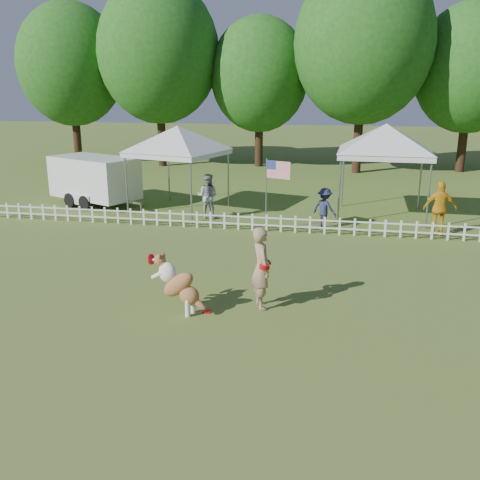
{
  "coord_description": "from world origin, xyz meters",
  "views": [
    {
      "loc": [
        2.28,
        -10.82,
        4.88
      ],
      "look_at": [
        -0.21,
        2.0,
        1.1
      ],
      "focal_mm": 40.0,
      "sensor_mm": 36.0,
      "label": 1
    }
  ],
  "objects": [
    {
      "name": "handler",
      "position": [
        0.59,
        0.4,
        0.94
      ],
      "size": [
        0.69,
        0.81,
        1.89
      ],
      "primitive_type": "imported",
      "rotation": [
        0.0,
        0.0,
        1.98
      ],
      "color": "#A18161",
      "rests_on": "ground"
    },
    {
      "name": "spectator_b",
      "position": [
        1.69,
        7.85,
        0.72
      ],
      "size": [
        1.07,
        0.93,
        1.44
      ],
      "primitive_type": "imported",
      "rotation": [
        0.0,
        0.0,
        2.61
      ],
      "color": "#24294D",
      "rests_on": "ground"
    },
    {
      "name": "tree_left",
      "position": [
        -9.0,
        21.5,
        6.0
      ],
      "size": [
        7.4,
        7.4,
        12.0
      ],
      "primitive_type": null,
      "color": "#1F4E16",
      "rests_on": "ground"
    },
    {
      "name": "spectator_a",
      "position": [
        -2.73,
        8.51,
        0.85
      ],
      "size": [
        0.87,
        0.7,
        1.7
      ],
      "primitive_type": "imported",
      "rotation": [
        0.0,
        0.0,
        3.07
      ],
      "color": "#9C9CA1",
      "rests_on": "ground"
    },
    {
      "name": "spectator_c",
      "position": [
        5.53,
        7.65,
        0.92
      ],
      "size": [
        1.1,
        0.51,
        1.84
      ],
      "primitive_type": "imported",
      "rotation": [
        0.0,
        0.0,
        3.2
      ],
      "color": "gold",
      "rests_on": "ground"
    },
    {
      "name": "dog",
      "position": [
        -1.15,
        -0.24,
        0.66
      ],
      "size": [
        1.34,
        0.74,
        1.31
      ],
      "primitive_type": null,
      "rotation": [
        0.0,
        0.0,
        -0.26
      ],
      "color": "brown",
      "rests_on": "ground"
    },
    {
      "name": "canopy_tent_left",
      "position": [
        -4.19,
        9.57,
        1.65
      ],
      "size": [
        3.93,
        3.93,
        3.3
      ],
      "primitive_type": null,
      "rotation": [
        0.0,
        0.0,
        -0.27
      ],
      "color": "silver",
      "rests_on": "ground"
    },
    {
      "name": "tree_center_left",
      "position": [
        -3.0,
        22.5,
        4.9
      ],
      "size": [
        6.0,
        6.0,
        9.8
      ],
      "primitive_type": null,
      "color": "#1F4E16",
      "rests_on": "ground"
    },
    {
      "name": "tree_right",
      "position": [
        9.0,
        22.5,
        5.2
      ],
      "size": [
        6.2,
        6.2,
        10.4
      ],
      "primitive_type": null,
      "color": "#1F4E16",
      "rests_on": "ground"
    },
    {
      "name": "frisbee_on_turf",
      "position": [
        -0.55,
        -0.12,
        0.01
      ],
      "size": [
        0.3,
        0.3,
        0.02
      ],
      "primitive_type": "cylinder",
      "rotation": [
        0.0,
        0.0,
        -0.4
      ],
      "color": "red",
      "rests_on": "ground"
    },
    {
      "name": "ground",
      "position": [
        0.0,
        0.0,
        0.0
      ],
      "size": [
        120.0,
        120.0,
        0.0
      ],
      "primitive_type": "plane",
      "color": "#476D22",
      "rests_on": "ground"
    },
    {
      "name": "flag_pole",
      "position": [
        -0.28,
        7.04,
        1.26
      ],
      "size": [
        0.94,
        0.46,
        2.53
      ],
      "primitive_type": null,
      "rotation": [
        0.0,
        0.0,
        -0.39
      ],
      "color": "gray",
      "rests_on": "ground"
    },
    {
      "name": "tree_far_left",
      "position": [
        -15.0,
        22.0,
        5.5
      ],
      "size": [
        6.6,
        6.6,
        11.0
      ],
      "primitive_type": null,
      "color": "#1F4E16",
      "rests_on": "ground"
    },
    {
      "name": "tree_center_right",
      "position": [
        3.0,
        21.0,
        6.3
      ],
      "size": [
        7.6,
        7.6,
        12.6
      ],
      "primitive_type": null,
      "color": "#1F4E16",
      "rests_on": "ground"
    },
    {
      "name": "picket_fence",
      "position": [
        0.0,
        7.0,
        0.3
      ],
      "size": [
        22.0,
        0.08,
        0.6
      ],
      "primitive_type": null,
      "color": "silver",
      "rests_on": "ground"
    },
    {
      "name": "cargo_trailer",
      "position": [
        -8.0,
        9.92,
        1.03
      ],
      "size": [
        5.13,
        3.83,
        2.07
      ],
      "primitive_type": null,
      "rotation": [
        0.0,
        0.0,
        -0.43
      ],
      "color": "white",
      "rests_on": "ground"
    },
    {
      "name": "canopy_tent_right",
      "position": [
        3.76,
        10.03,
        1.73
      ],
      "size": [
        3.45,
        3.45,
        3.45
      ],
      "primitive_type": null,
      "rotation": [
        0.0,
        0.0,
        -0.03
      ],
      "color": "silver",
      "rests_on": "ground"
    }
  ]
}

